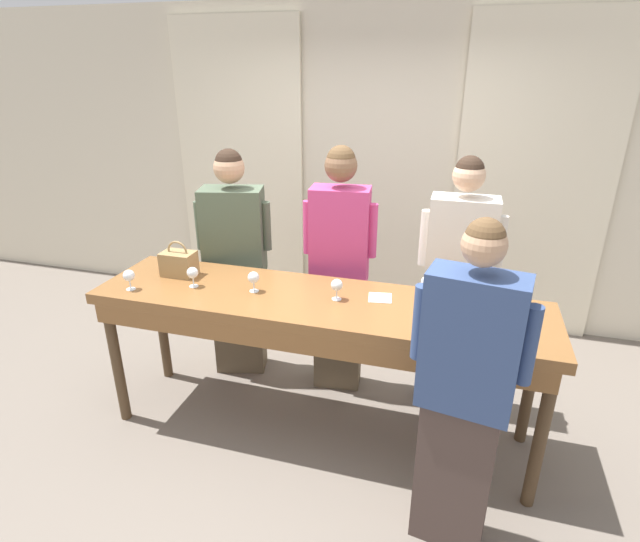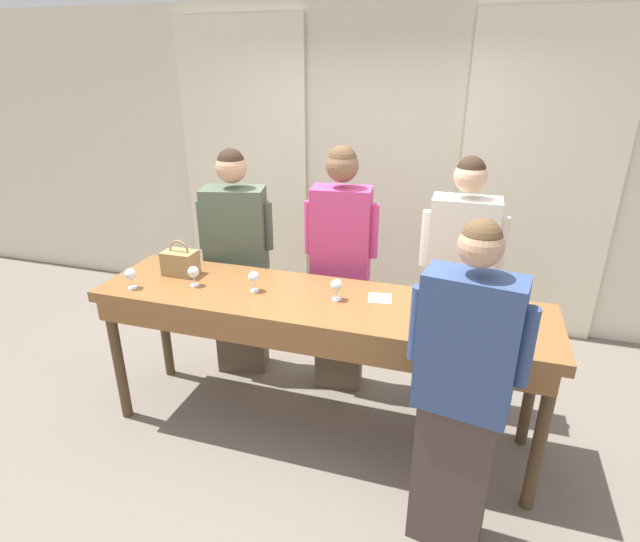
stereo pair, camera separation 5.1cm
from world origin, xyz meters
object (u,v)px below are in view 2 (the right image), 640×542
wine_glass_back_mid (130,275)px  wine_bottle (456,322)px  handbag (180,262)px  wine_glass_front_right (503,323)px  host_pouring (461,396)px  wine_glass_front_mid (514,305)px  wine_glass_center_mid (447,297)px  guest_cream_sweater (457,288)px  wine_glass_center_right (193,272)px  wine_glass_back_left (427,283)px  tasting_bar (316,314)px  guest_olive_jacket (238,264)px  wine_glass_center_left (254,277)px  guest_pink_top (340,270)px  wine_glass_front_left (337,286)px

wine_glass_back_mid → wine_bottle: bearing=-2.5°
handbag → wine_glass_front_right: (2.03, -0.26, 0.01)m
wine_glass_front_right → host_pouring: (-0.17, -0.43, -0.18)m
wine_glass_front_mid → host_pouring: size_ratio=0.08×
wine_glass_center_mid → guest_cream_sweater: 0.53m
wine_glass_center_right → wine_glass_front_right: bearing=-3.6°
handbag → wine_glass_center_mid: (1.74, -0.04, 0.01)m
host_pouring → wine_glass_front_right: bearing=69.0°
wine_glass_center_mid → wine_glass_center_right: (-1.56, -0.10, -0.00)m
wine_glass_front_mid → wine_glass_back_left: bearing=162.9°
tasting_bar → wine_glass_back_left: (0.63, 0.24, 0.19)m
wine_glass_back_mid → host_pouring: size_ratio=0.08×
wine_glass_front_mid → guest_olive_jacket: 1.98m
wine_glass_front_right → tasting_bar: bearing=171.8°
host_pouring → handbag: bearing=159.6°
wine_bottle → guest_olive_jacket: guest_olive_jacket is taller
wine_glass_back_left → wine_glass_center_left: bearing=-167.4°
wine_glass_front_mid → wine_glass_front_right: (-0.06, -0.24, 0.00)m
wine_glass_center_right → guest_olive_jacket: 0.63m
wine_glass_center_right → wine_glass_center_left: bearing=5.7°
wine_glass_front_mid → wine_glass_center_left: size_ratio=1.00×
wine_bottle → wine_glass_center_left: size_ratio=2.48×
wine_glass_back_mid → handbag: bearing=59.5°
wine_glass_front_mid → guest_olive_jacket: size_ratio=0.07×
handbag → wine_glass_front_right: handbag is taller
handbag → wine_glass_center_right: bearing=-37.8°
wine_bottle → guest_cream_sweater: guest_cream_sweater is taller
wine_glass_center_left → guest_pink_top: size_ratio=0.07×
wine_glass_front_left → wine_glass_front_mid: same height
tasting_bar → wine_bottle: size_ratio=8.57×
handbag → wine_glass_front_left: handbag is taller
tasting_bar → guest_cream_sweater: guest_cream_sweater is taller
wine_glass_center_right → handbag: bearing=142.2°
guest_pink_top → wine_glass_front_mid: bearing=-23.6°
tasting_bar → wine_glass_center_mid: 0.78m
wine_glass_front_left → host_pouring: 1.00m
guest_pink_top → tasting_bar: bearing=-89.9°
wine_glass_center_right → host_pouring: bearing=-18.2°
guest_cream_sweater → tasting_bar: bearing=-144.5°
wine_glass_center_left → wine_glass_center_mid: size_ratio=1.00×
wine_glass_center_left → guest_cream_sweater: bearing=25.2°
wine_glass_back_left → wine_bottle: bearing=-69.0°
wine_glass_front_right → host_pouring: size_ratio=0.08×
guest_olive_jacket → wine_glass_back_mid: bearing=-115.2°
wine_glass_back_mid → guest_pink_top: size_ratio=0.07×
wine_glass_center_right → host_pouring: size_ratio=0.08×
wine_glass_front_left → guest_pink_top: (-0.12, 0.53, -0.12)m
host_pouring → guest_pink_top: bearing=127.3°
guest_pink_top → wine_glass_back_mid: bearing=-146.7°
handbag → wine_glass_back_mid: handbag is taller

